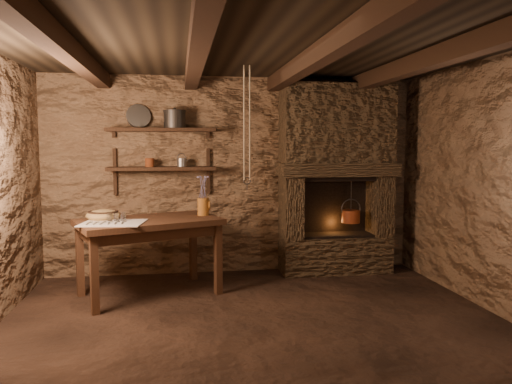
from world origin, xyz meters
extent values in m
plane|color=black|center=(0.00, 0.00, 0.00)|extent=(4.50, 4.50, 0.00)
cube|color=brown|center=(0.00, 2.00, 1.20)|extent=(4.50, 0.04, 2.40)
cube|color=brown|center=(0.00, -2.00, 1.20)|extent=(4.50, 0.04, 2.40)
cube|color=brown|center=(2.25, 0.00, 1.20)|extent=(0.04, 4.00, 2.40)
cube|color=black|center=(0.00, 0.00, 2.40)|extent=(4.50, 4.00, 0.04)
cube|color=black|center=(-1.50, 0.00, 2.31)|extent=(0.14, 3.95, 0.16)
cube|color=black|center=(-0.50, 0.00, 2.31)|extent=(0.14, 3.95, 0.16)
cube|color=black|center=(0.50, 0.00, 2.31)|extent=(0.14, 3.95, 0.16)
cube|color=black|center=(1.50, 0.00, 2.31)|extent=(0.14, 3.95, 0.16)
cube|color=black|center=(-0.85, 1.84, 1.30)|extent=(1.25, 0.30, 0.04)
cube|color=black|center=(-0.85, 1.84, 1.75)|extent=(1.25, 0.30, 0.04)
cube|color=#322519|center=(1.25, 1.77, 0.23)|extent=(1.35, 0.45, 0.45)
cube|color=#322519|center=(0.69, 1.77, 0.82)|extent=(0.23, 0.45, 0.75)
cube|color=#322519|center=(1.81, 1.77, 0.82)|extent=(0.23, 0.45, 0.75)
cube|color=#322519|center=(1.25, 1.74, 1.28)|extent=(1.43, 0.51, 0.16)
cube|color=#322519|center=(1.25, 1.77, 1.83)|extent=(1.35, 0.45, 0.94)
cube|color=black|center=(1.25, 1.96, 0.82)|extent=(0.90, 0.06, 0.75)
cube|color=#372013|center=(-0.97, 1.13, 0.78)|extent=(1.61, 1.27, 0.06)
cube|color=#372013|center=(-0.97, 1.13, 0.69)|extent=(1.45, 1.11, 0.10)
cube|color=beige|center=(-1.30, 0.91, 0.81)|extent=(0.65, 0.56, 0.01)
cylinder|color=#90531C|center=(-0.40, 1.33, 0.90)|extent=(0.15, 0.15, 0.19)
torus|color=#90531C|center=(-0.33, 1.33, 0.92)|extent=(0.02, 0.11, 0.11)
ellipsoid|color=olive|center=(-1.43, 1.19, 0.85)|extent=(0.39, 0.39, 0.12)
cylinder|color=#282624|center=(-0.69, 1.84, 1.86)|extent=(0.30, 0.30, 0.19)
cylinder|color=#A09F9A|center=(-1.11, 1.94, 1.91)|extent=(0.30, 0.18, 0.28)
cylinder|color=#622913|center=(-0.99, 1.84, 1.37)|extent=(0.12, 0.12, 0.10)
cylinder|color=maroon|center=(1.43, 1.72, 0.70)|extent=(0.29, 0.29, 0.16)
torus|color=#282624|center=(1.43, 1.72, 0.79)|extent=(0.25, 0.02, 0.25)
cylinder|color=#282624|center=(1.43, 1.72, 0.94)|extent=(0.01, 0.01, 0.44)
camera|label=1|loc=(-0.66, -4.10, 1.58)|focal=35.00mm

